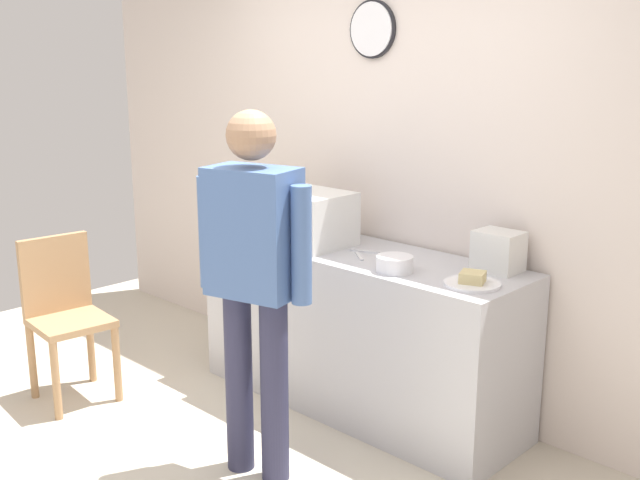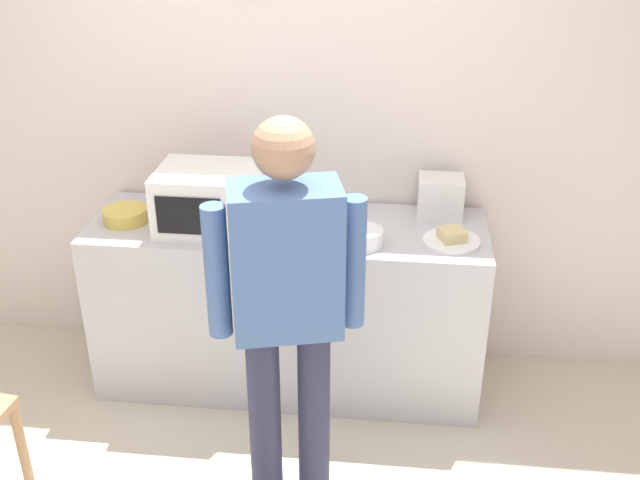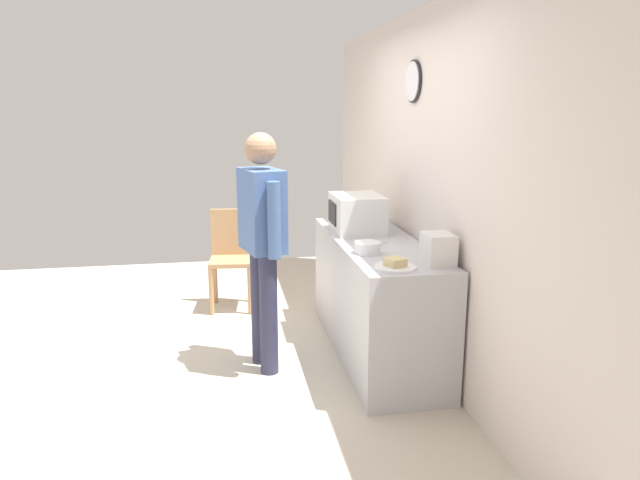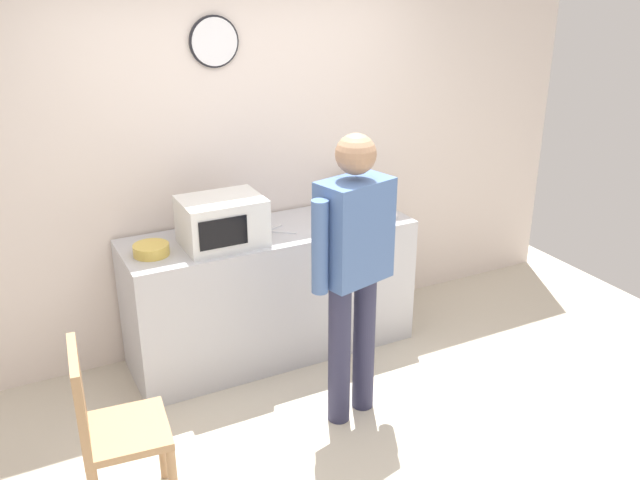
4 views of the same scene
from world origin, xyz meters
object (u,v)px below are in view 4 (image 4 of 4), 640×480
Objects in this scene: microwave at (222,221)px; sandwich_plate at (379,214)px; cereal_bowl at (151,250)px; spoon_utensil at (283,232)px; fork_utensil at (272,228)px; salad_bowl at (332,224)px; wooden_chair at (108,426)px; person_standing at (354,259)px; toaster at (352,191)px.

sandwich_plate is at bearing -1.25° from microwave.
sandwich_plate is 1.22× the size of cereal_bowl.
microwave is 0.44m from spoon_utensil.
fork_utensil is 1.00× the size of spoon_utensil.
fork_utensil and spoon_utensil have the same top height.
salad_bowl is 1.95m from wooden_chair.
salad_bowl is (0.72, -0.10, -0.11)m from microwave.
spoon_utensil is (-0.72, 0.02, -0.02)m from sandwich_plate.
spoon_utensil is 0.81m from person_standing.
salad_bowl is 1.08× the size of spoon_utensil.
toaster reaches higher than spoon_utensil.
spoon_utensil is at bearing 163.65° from salad_bowl.
cereal_bowl is at bearing 63.68° from wooden_chair.
spoon_utensil is (0.41, -0.00, -0.15)m from microwave.
person_standing reaches higher than toaster.
sandwich_plate is 1.20× the size of toaster.
wooden_chair is (-2.03, -1.27, -0.48)m from toaster.
person_standing is (-0.65, -0.78, 0.09)m from sandwich_plate.
spoon_utensil is at bearing 94.79° from person_standing.
wooden_chair is (-0.95, -1.00, -0.53)m from microwave.
salad_bowl is 0.11× the size of person_standing.
sandwich_plate is 1.44× the size of salad_bowl.
microwave is at bearing 120.81° from person_standing.
salad_bowl is at bearing -6.12° from cereal_bowl.
sandwich_plate reaches higher than spoon_utensil.
microwave reaches higher than fork_utensil.
salad_bowl reaches higher than spoon_utensil.
toaster is 0.23× the size of wooden_chair.
microwave is 0.29× the size of person_standing.
person_standing reaches higher than spoon_utensil.
spoon_utensil is at bearing -157.30° from toaster.
fork_utensil is 1.75m from wooden_chair.
microwave is at bearing -166.36° from fork_utensil.
microwave is at bearing -3.78° from cereal_bowl.
cereal_bowl is 0.82m from fork_utensil.
salad_bowl reaches higher than sandwich_plate.
person_standing is (0.48, -0.80, -0.04)m from microwave.
cereal_bowl is at bearing 177.72° from spoon_utensil.
cereal_bowl is at bearing 176.22° from microwave.
person_standing reaches higher than sandwich_plate.
microwave is at bearing 172.45° from salad_bowl.
salad_bowl is (-0.41, -0.07, 0.02)m from sandwich_plate.
person_standing is (0.11, -0.89, 0.11)m from fork_utensil.
sandwich_plate is at bearing 9.94° from salad_bowl.
cereal_bowl is 0.13× the size of person_standing.
cereal_bowl reaches higher than sandwich_plate.
sandwich_plate is 1.56× the size of fork_utensil.
fork_utensil is 0.18× the size of wooden_chair.
salad_bowl is at bearing -27.81° from fork_utensil.
fork_utensil is (0.82, 0.06, -0.03)m from cereal_bowl.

